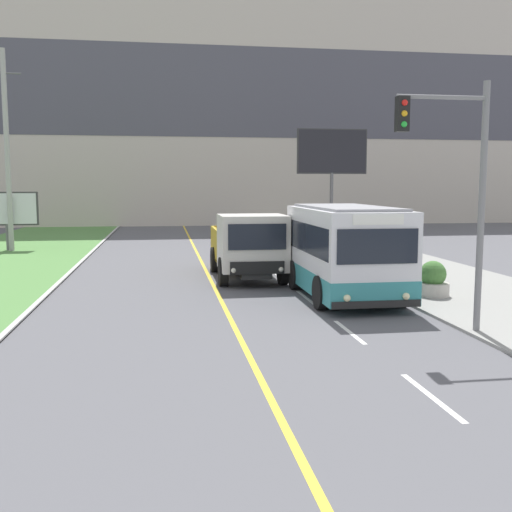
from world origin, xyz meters
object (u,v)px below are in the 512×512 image
object	(u,v)px
city_bus	(345,252)
planter_round_near	(433,281)
traffic_light_mast	(458,176)
billboard_large	(332,155)
dump_truck	(249,247)
utility_pole_far	(7,151)
planter_round_second	(377,261)
planter_round_third	(341,249)
billboard_small	(7,210)
car_distant	(252,230)

from	to	relation	value
city_bus	planter_round_near	xyz separation A→B (m)	(2.77, -0.47, -0.92)
traffic_light_mast	billboard_large	xyz separation A→B (m)	(4.94, 27.99, 1.87)
dump_truck	traffic_light_mast	xyz separation A→B (m)	(3.70, -8.86, 2.55)
city_bus	billboard_large	xyz separation A→B (m)	(6.11, 23.05, 4.20)
city_bus	utility_pole_far	xyz separation A→B (m)	(-13.96, 16.01, 3.96)
planter_round_second	planter_round_third	world-z (taller)	planter_round_second
utility_pole_far	planter_round_second	bearing A→B (deg)	-34.89
billboard_large	billboard_small	xyz separation A→B (m)	(-20.31, -6.70, -3.47)
billboard_large	planter_round_second	bearing A→B (deg)	-100.40
billboard_large	planter_round_near	world-z (taller)	billboard_large
dump_truck	planter_round_near	size ratio (longest dim) A/B	5.48
utility_pole_far	city_bus	bearing A→B (deg)	-48.91
city_bus	dump_truck	xyz separation A→B (m)	(-2.53, 3.92, -0.21)
traffic_light_mast	dump_truck	bearing A→B (deg)	112.70
utility_pole_far	planter_round_third	world-z (taller)	utility_pole_far
utility_pole_far	traffic_light_mast	world-z (taller)	utility_pole_far
planter_round_third	planter_round_near	bearing A→B (deg)	-89.41
billboard_small	planter_round_third	world-z (taller)	billboard_small
dump_truck	billboard_small	xyz separation A→B (m)	(-11.67, 12.43, 0.94)
car_distant	utility_pole_far	world-z (taller)	utility_pole_far
utility_pole_far	car_distant	bearing A→B (deg)	16.55
billboard_small	planter_round_near	distance (m)	23.94
dump_truck	planter_round_second	bearing A→B (deg)	5.26
city_bus	dump_truck	distance (m)	4.67
city_bus	planter_round_third	size ratio (longest dim) A/B	5.32
city_bus	utility_pole_far	distance (m)	21.60
dump_truck	billboard_small	world-z (taller)	billboard_small
utility_pole_far	planter_round_near	world-z (taller)	utility_pole_far
billboard_small	car_distant	bearing A→B (deg)	15.01
city_bus	planter_round_third	world-z (taller)	city_bus
car_distant	planter_round_second	xyz separation A→B (m)	(2.70, -15.75, -0.10)
billboard_small	planter_round_near	bearing A→B (deg)	-44.75
dump_truck	planter_round_second	size ratio (longest dim) A/B	5.36
planter_round_near	planter_round_second	size ratio (longest dim) A/B	0.98
city_bus	billboard_large	size ratio (longest dim) A/B	0.79
billboard_large	planter_round_third	size ratio (longest dim) A/B	6.76
planter_round_near	planter_round_third	size ratio (longest dim) A/B	1.02
billboard_large	planter_round_third	world-z (taller)	billboard_large
traffic_light_mast	city_bus	bearing A→B (deg)	103.38
dump_truck	utility_pole_far	bearing A→B (deg)	133.39
car_distant	traffic_light_mast	world-z (taller)	traffic_light_mast
dump_truck	planter_round_second	distance (m)	5.29
planter_round_near	planter_round_second	world-z (taller)	planter_round_second
planter_round_near	billboard_small	bearing A→B (deg)	135.25
car_distant	city_bus	bearing A→B (deg)	-89.97
city_bus	planter_round_near	size ratio (longest dim) A/B	5.24
utility_pole_far	billboard_small	world-z (taller)	utility_pole_far
planter_round_third	city_bus	bearing A→B (deg)	-106.06
car_distant	planter_round_second	size ratio (longest dim) A/B	3.72
billboard_large	planter_round_near	size ratio (longest dim) A/B	6.65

